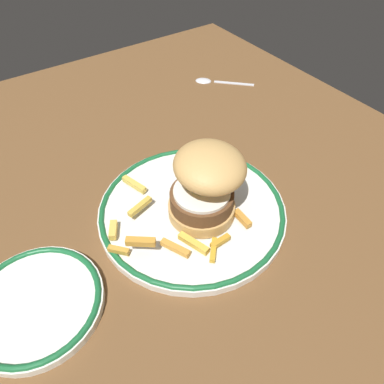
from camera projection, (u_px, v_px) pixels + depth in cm
name	position (u px, v px, depth cm)	size (l,w,h in cm)	color
ground_plane	(195.00, 231.00, 54.83)	(118.99, 95.47, 4.00)	brown
dinner_plate	(192.00, 210.00, 54.10)	(27.80, 27.80, 1.60)	white
burger	(204.00, 182.00, 49.26)	(12.91, 12.69, 11.08)	tan
fries_pile	(173.00, 221.00, 50.65)	(20.70, 24.46, 2.83)	gold
side_plate	(34.00, 301.00, 43.78)	(16.28, 16.28, 1.60)	white
spoon	(210.00, 80.00, 82.33)	(10.52, 10.69, 0.90)	silver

